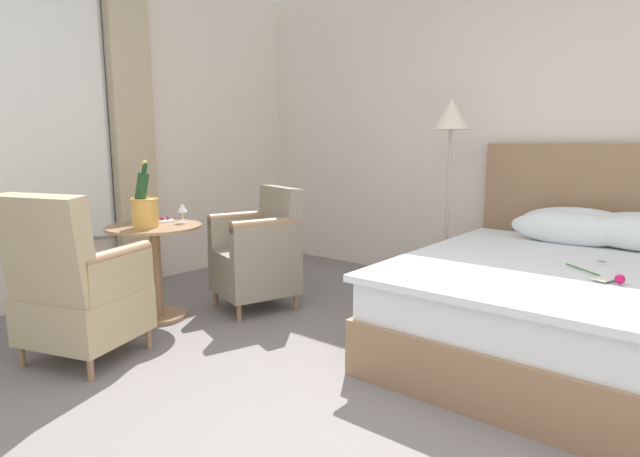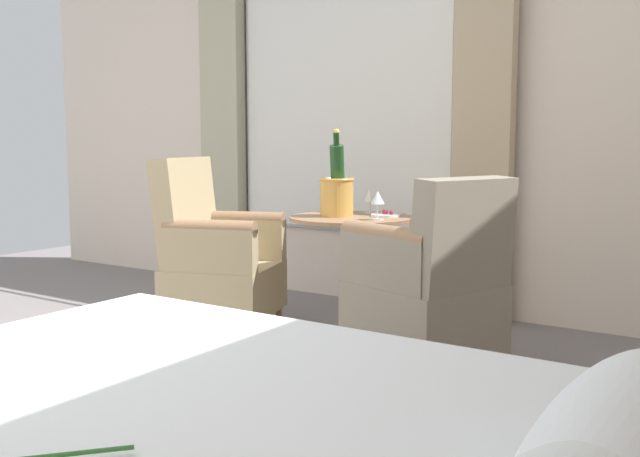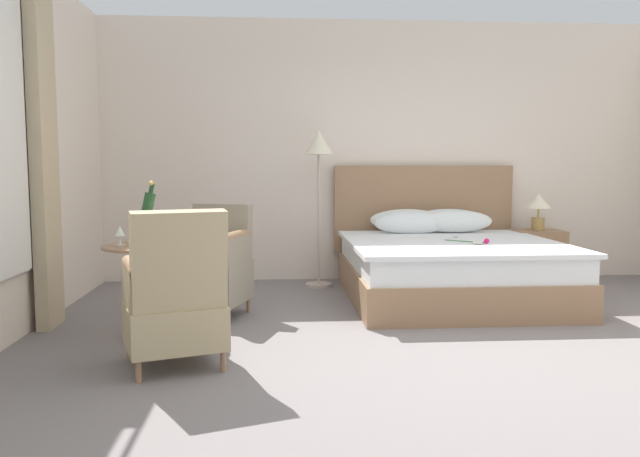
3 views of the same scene
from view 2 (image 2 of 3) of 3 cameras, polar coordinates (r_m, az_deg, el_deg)
name	(u,v)px [view 2 (image 2 of 3)]	position (r m, az deg, el deg)	size (l,w,h in m)	color
wall_window_side	(349,93)	(4.98, 2.33, 10.78)	(0.27, 6.04, 2.85)	silver
side_table_round	(351,265)	(3.85, 2.53, -2.96)	(0.67, 0.67, 0.69)	#957050
champagne_bucket	(337,190)	(3.82, 1.35, 3.10)	(0.19, 0.19, 0.47)	gold
wine_glass_near_bucket	(378,199)	(3.64, 4.63, 2.36)	(0.07, 0.07, 0.15)	white
wine_glass_near_edge	(370,196)	(3.98, 4.02, 2.60)	(0.07, 0.07, 0.14)	white
snack_plate	(386,215)	(3.83, 5.30, 1.09)	(0.16, 0.16, 0.04)	white
armchair_by_window	(430,291)	(3.20, 8.82, -4.98)	(0.69, 0.72, 0.94)	#957050
armchair_facing_bed	(215,260)	(4.04, -8.37, -2.51)	(0.73, 0.74, 1.00)	#957050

